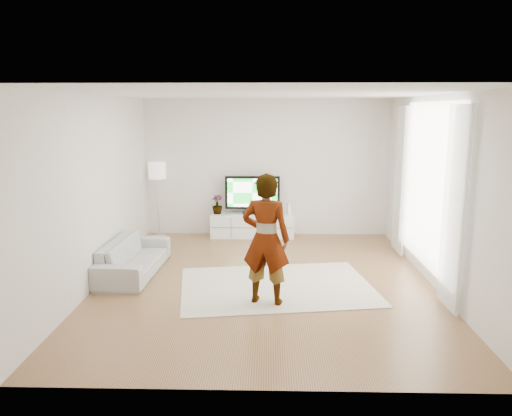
{
  "coord_description": "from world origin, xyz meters",
  "views": [
    {
      "loc": [
        0.05,
        -7.24,
        2.58
      ],
      "look_at": [
        -0.15,
        0.4,
        1.07
      ],
      "focal_mm": 35.0,
      "sensor_mm": 36.0,
      "label": 1
    }
  ],
  "objects_px": {
    "floor_lamp": "(157,174)",
    "rug": "(277,286)",
    "television": "(252,193)",
    "sofa": "(134,257)",
    "player": "(266,239)",
    "media_console": "(252,225)"
  },
  "relations": [
    {
      "from": "floor_lamp",
      "to": "rug",
      "type": "bearing_deg",
      "value": -50.77
    },
    {
      "from": "television",
      "to": "sofa",
      "type": "xyz_separation_m",
      "value": [
        -1.81,
        -2.45,
        -0.62
      ]
    },
    {
      "from": "player",
      "to": "floor_lamp",
      "type": "xyz_separation_m",
      "value": [
        -2.22,
        3.54,
        0.41
      ]
    },
    {
      "from": "floor_lamp",
      "to": "player",
      "type": "bearing_deg",
      "value": -57.96
    },
    {
      "from": "media_console",
      "to": "sofa",
      "type": "distance_m",
      "value": 3.02
    },
    {
      "from": "television",
      "to": "rug",
      "type": "distance_m",
      "value": 3.16
    },
    {
      "from": "sofa",
      "to": "floor_lamp",
      "type": "xyz_separation_m",
      "value": [
        -0.11,
        2.36,
        1.03
      ]
    },
    {
      "from": "rug",
      "to": "floor_lamp",
      "type": "relative_size",
      "value": 1.81
    },
    {
      "from": "rug",
      "to": "television",
      "type": "bearing_deg",
      "value": 98.63
    },
    {
      "from": "sofa",
      "to": "rug",
      "type": "bearing_deg",
      "value": -101.39
    },
    {
      "from": "media_console",
      "to": "player",
      "type": "distance_m",
      "value": 3.68
    },
    {
      "from": "rug",
      "to": "sofa",
      "type": "xyz_separation_m",
      "value": [
        -2.27,
        0.55,
        0.27
      ]
    },
    {
      "from": "television",
      "to": "rug",
      "type": "height_order",
      "value": "television"
    },
    {
      "from": "media_console",
      "to": "sofa",
      "type": "height_order",
      "value": "sofa"
    },
    {
      "from": "television",
      "to": "floor_lamp",
      "type": "height_order",
      "value": "floor_lamp"
    },
    {
      "from": "player",
      "to": "floor_lamp",
      "type": "relative_size",
      "value": 1.14
    },
    {
      "from": "media_console",
      "to": "rug",
      "type": "xyz_separation_m",
      "value": [
        0.46,
        -2.97,
        -0.23
      ]
    },
    {
      "from": "media_console",
      "to": "sofa",
      "type": "xyz_separation_m",
      "value": [
        -1.81,
        -2.42,
        0.04
      ]
    },
    {
      "from": "media_console",
      "to": "sofa",
      "type": "relative_size",
      "value": 0.9
    },
    {
      "from": "media_console",
      "to": "floor_lamp",
      "type": "relative_size",
      "value": 1.1
    },
    {
      "from": "television",
      "to": "player",
      "type": "relative_size",
      "value": 0.63
    },
    {
      "from": "rug",
      "to": "media_console",
      "type": "bearing_deg",
      "value": 98.71
    }
  ]
}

